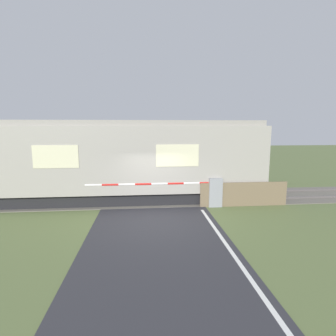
% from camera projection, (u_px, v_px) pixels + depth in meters
% --- Properties ---
extents(ground_plane, '(80.00, 80.00, 0.00)m').
position_uv_depth(ground_plane, '(155.00, 220.00, 10.13)').
color(ground_plane, '#5B6B3D').
extents(track_bed, '(36.00, 3.20, 0.13)m').
position_uv_depth(track_bed, '(153.00, 198.00, 13.14)').
color(track_bed, '#666056').
rests_on(track_bed, ground_plane).
extents(train, '(18.64, 3.06, 3.86)m').
position_uv_depth(train, '(67.00, 161.00, 12.47)').
color(train, black).
rests_on(train, ground_plane).
extents(crossing_barrier, '(6.11, 0.44, 1.31)m').
position_uv_depth(crossing_barrier, '(204.00, 191.00, 11.77)').
color(crossing_barrier, gray).
rests_on(crossing_barrier, ground_plane).
extents(signal_post, '(0.90, 0.26, 3.07)m').
position_uv_depth(signal_post, '(215.00, 168.00, 11.81)').
color(signal_post, gray).
rests_on(signal_post, ground_plane).
extents(roadside_fence, '(4.01, 0.06, 1.10)m').
position_uv_depth(roadside_fence, '(244.00, 194.00, 11.84)').
color(roadside_fence, '#726047').
rests_on(roadside_fence, ground_plane).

